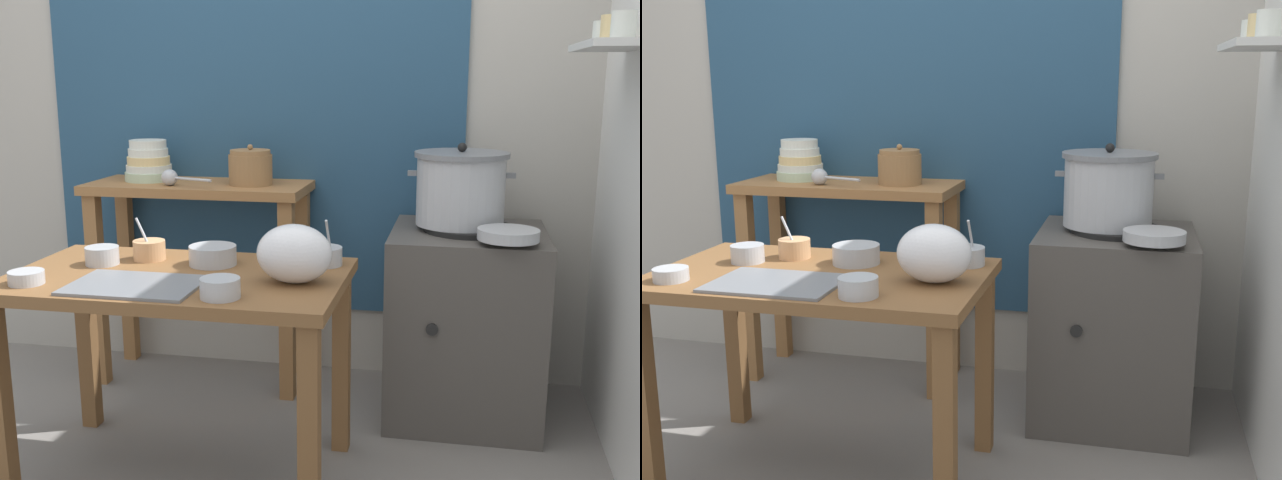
{
  "view_description": "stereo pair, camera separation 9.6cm",
  "coord_description": "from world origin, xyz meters",
  "views": [
    {
      "loc": [
        0.8,
        -2.18,
        1.35
      ],
      "look_at": [
        0.34,
        0.16,
        0.82
      ],
      "focal_mm": 41.25,
      "sensor_mm": 36.0,
      "label": 1
    },
    {
      "loc": [
        0.89,
        -2.16,
        1.35
      ],
      "look_at": [
        0.34,
        0.16,
        0.82
      ],
      "focal_mm": 41.25,
      "sensor_mm": 36.0,
      "label": 2
    }
  ],
  "objects": [
    {
      "name": "ground_plane",
      "position": [
        0.0,
        0.0,
        0.0
      ],
      "size": [
        9.0,
        9.0,
        0.0
      ],
      "primitive_type": "plane",
      "color": "gray"
    },
    {
      "name": "wall_back",
      "position": [
        0.08,
        1.1,
        1.3
      ],
      "size": [
        4.4,
        0.12,
        2.6
      ],
      "color": "#B2ADA3",
      "rests_on": "ground"
    },
    {
      "name": "prep_table",
      "position": [
        -0.11,
        0.01,
        0.61
      ],
      "size": [
        1.1,
        0.66,
        0.72
      ],
      "color": "brown",
      "rests_on": "ground"
    },
    {
      "name": "back_shelf_table",
      "position": [
        -0.34,
        0.83,
        0.68
      ],
      "size": [
        0.96,
        0.4,
        0.9
      ],
      "color": "#9E6B3D",
      "rests_on": "ground"
    },
    {
      "name": "stove_block",
      "position": [
        0.83,
        0.7,
        0.38
      ],
      "size": [
        0.6,
        0.61,
        0.78
      ],
      "color": "#4C4742",
      "rests_on": "ground"
    },
    {
      "name": "steamer_pot",
      "position": [
        0.79,
        0.72,
        0.93
      ],
      "size": [
        0.41,
        0.37,
        0.32
      ],
      "color": "#B7BABF",
      "rests_on": "stove_block"
    },
    {
      "name": "clay_pot",
      "position": [
        -0.1,
        0.83,
        0.97
      ],
      "size": [
        0.19,
        0.19,
        0.17
      ],
      "color": "olive",
      "rests_on": "back_shelf_table"
    },
    {
      "name": "bowl_stack_enamel",
      "position": [
        -0.58,
        0.86,
        0.98
      ],
      "size": [
        0.21,
        0.21,
        0.18
      ],
      "color": "#B7D1AD",
      "rests_on": "back_shelf_table"
    },
    {
      "name": "ladle",
      "position": [
        -0.42,
        0.73,
        0.94
      ],
      "size": [
        0.24,
        0.11,
        0.07
      ],
      "color": "#B7BABF",
      "rests_on": "back_shelf_table"
    },
    {
      "name": "serving_tray",
      "position": [
        -0.18,
        -0.16,
        0.72
      ],
      "size": [
        0.4,
        0.28,
        0.01
      ],
      "primitive_type": "cube",
      "color": "slate",
      "rests_on": "prep_table"
    },
    {
      "name": "plastic_bag",
      "position": [
        0.29,
        -0.02,
        0.81
      ],
      "size": [
        0.24,
        0.18,
        0.19
      ],
      "primitive_type": "ellipsoid",
      "color": "white",
      "rests_on": "prep_table"
    },
    {
      "name": "wide_pan",
      "position": [
        0.96,
        0.47,
        0.8
      ],
      "size": [
        0.22,
        0.22,
        0.04
      ],
      "primitive_type": "cylinder",
      "color": "#B7BABF",
      "rests_on": "stove_block"
    },
    {
      "name": "prep_bowl_0",
      "position": [
        -0.28,
        0.17,
        0.76
      ],
      "size": [
        0.11,
        0.11,
        0.15
      ],
      "color": "tan",
      "rests_on": "prep_table"
    },
    {
      "name": "prep_bowl_1",
      "position": [
        -0.41,
        0.08,
        0.75
      ],
      "size": [
        0.11,
        0.11,
        0.06
      ],
      "color": "#B7BABF",
      "rests_on": "prep_table"
    },
    {
      "name": "prep_bowl_2",
      "position": [
        -0.52,
        -0.2,
        0.74
      ],
      "size": [
        0.11,
        0.11,
        0.04
      ],
      "color": "#B7BABF",
      "rests_on": "prep_table"
    },
    {
      "name": "prep_bowl_3",
      "position": [
        0.12,
        -0.22,
        0.75
      ],
      "size": [
        0.12,
        0.12,
        0.06
      ],
      "color": "#B7BABF",
      "rests_on": "prep_table"
    },
    {
      "name": "prep_bowl_4",
      "position": [
        -0.03,
        0.15,
        0.76
      ],
      "size": [
        0.16,
        0.16,
        0.07
      ],
      "color": "#B7BABF",
      "rests_on": "prep_table"
    },
    {
      "name": "prep_bowl_5",
      "position": [
        0.34,
        0.22,
        0.75
      ],
      "size": [
        0.12,
        0.12,
        0.17
      ],
      "color": "#B7BABF",
      "rests_on": "prep_table"
    }
  ]
}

